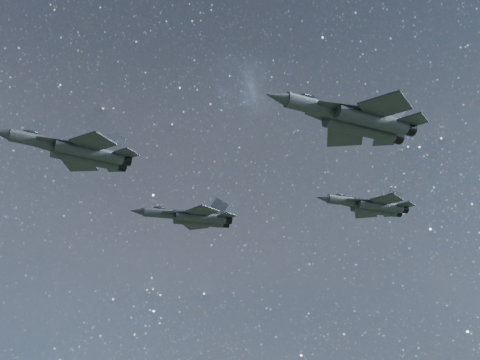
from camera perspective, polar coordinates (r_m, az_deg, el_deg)
jet_lead at (r=74.51m, az=-16.28°, el=2.87°), size 17.95×12.83×4.59m
jet_left at (r=85.61m, az=-4.95°, el=-3.77°), size 16.12×10.95×4.05m
jet_right at (r=62.34m, az=11.54°, el=6.12°), size 18.72×13.20×4.74m
jet_slot at (r=86.15m, az=13.05°, el=-2.53°), size 15.52×10.71×3.90m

